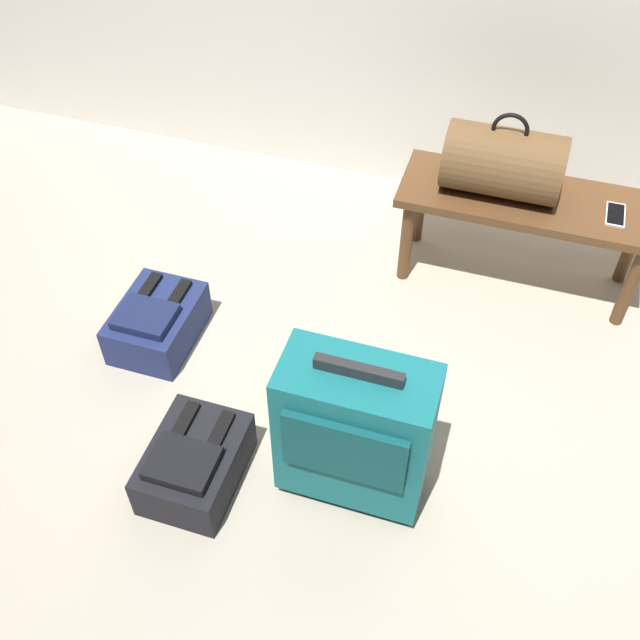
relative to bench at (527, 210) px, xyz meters
name	(u,v)px	position (x,y,z in m)	size (l,w,h in m)	color
ground_plane	(364,447)	(-0.37, -1.02, -0.36)	(6.60, 6.60, 0.00)	#B2A893
bench	(527,210)	(0.00, 0.00, 0.00)	(1.00, 0.36, 0.43)	brown
duffel_bag_brown	(503,162)	(-0.13, 0.00, 0.20)	(0.44, 0.26, 0.34)	brown
cell_phone	(615,215)	(0.32, -0.02, 0.07)	(0.07, 0.14, 0.01)	silver
suitcase_upright_teal	(354,430)	(-0.37, -1.17, -0.04)	(0.46, 0.26, 0.61)	#14666B
backpack_dark	(194,463)	(-0.87, -1.31, -0.27)	(0.28, 0.38, 0.21)	black
backpack_navy	(157,322)	(-1.27, -0.77, -0.27)	(0.28, 0.38, 0.21)	navy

